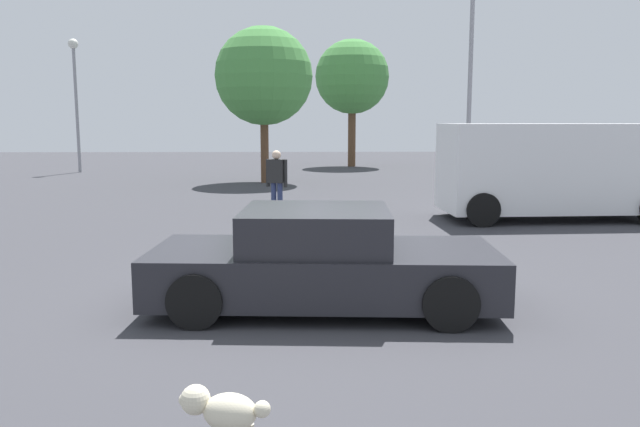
{
  "coord_description": "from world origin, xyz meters",
  "views": [
    {
      "loc": [
        -0.05,
        -7.81,
        2.33
      ],
      "look_at": [
        0.19,
        1.87,
        0.9
      ],
      "focal_mm": 35.4,
      "sensor_mm": 36.0,
      "label": 1
    }
  ],
  "objects_px": {
    "pedestrian": "(277,177)",
    "light_post_mid": "(75,81)",
    "sedan_foreground": "(322,262)",
    "van_white": "(553,168)",
    "light_post_near": "(472,31)",
    "dog": "(222,410)"
  },
  "relations": [
    {
      "from": "dog",
      "to": "light_post_mid",
      "type": "bearing_deg",
      "value": -57.79
    },
    {
      "from": "sedan_foreground",
      "to": "light_post_near",
      "type": "bearing_deg",
      "value": 71.4
    },
    {
      "from": "pedestrian",
      "to": "van_white",
      "type": "bearing_deg",
      "value": -74.56
    },
    {
      "from": "light_post_near",
      "to": "pedestrian",
      "type": "bearing_deg",
      "value": -140.41
    },
    {
      "from": "sedan_foreground",
      "to": "light_post_mid",
      "type": "relative_size",
      "value": 0.73
    },
    {
      "from": "dog",
      "to": "van_white",
      "type": "distance_m",
      "value": 12.34
    },
    {
      "from": "sedan_foreground",
      "to": "pedestrian",
      "type": "distance_m",
      "value": 7.89
    },
    {
      "from": "van_white",
      "to": "light_post_near",
      "type": "xyz_separation_m",
      "value": [
        -0.55,
        5.76,
        3.93
      ]
    },
    {
      "from": "sedan_foreground",
      "to": "van_white",
      "type": "distance_m",
      "value": 9.04
    },
    {
      "from": "pedestrian",
      "to": "light_post_mid",
      "type": "xyz_separation_m",
      "value": [
        -9.58,
        13.52,
        3.12
      ]
    },
    {
      "from": "light_post_near",
      "to": "light_post_mid",
      "type": "bearing_deg",
      "value": 151.23
    },
    {
      "from": "sedan_foreground",
      "to": "light_post_near",
      "type": "distance_m",
      "value": 14.51
    },
    {
      "from": "van_white",
      "to": "light_post_near",
      "type": "height_order",
      "value": "light_post_near"
    },
    {
      "from": "dog",
      "to": "light_post_mid",
      "type": "relative_size",
      "value": 0.11
    },
    {
      "from": "light_post_mid",
      "to": "dog",
      "type": "bearing_deg",
      "value": -68.67
    },
    {
      "from": "sedan_foreground",
      "to": "pedestrian",
      "type": "relative_size",
      "value": 2.7
    },
    {
      "from": "van_white",
      "to": "light_post_mid",
      "type": "relative_size",
      "value": 0.88
    },
    {
      "from": "pedestrian",
      "to": "light_post_near",
      "type": "xyz_separation_m",
      "value": [
        6.0,
        4.97,
        4.19
      ]
    },
    {
      "from": "sedan_foreground",
      "to": "pedestrian",
      "type": "xyz_separation_m",
      "value": [
        -0.9,
        7.83,
        0.37
      ]
    },
    {
      "from": "van_white",
      "to": "pedestrian",
      "type": "bearing_deg",
      "value": -9.47
    },
    {
      "from": "sedan_foreground",
      "to": "pedestrian",
      "type": "bearing_deg",
      "value": 99.72
    },
    {
      "from": "sedan_foreground",
      "to": "van_white",
      "type": "bearing_deg",
      "value": 54.38
    }
  ]
}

